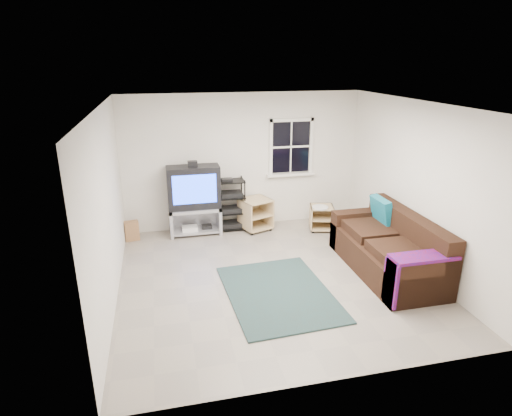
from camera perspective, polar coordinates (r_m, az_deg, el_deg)
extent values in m
plane|color=gray|center=(6.68, 2.30, -9.21)|extent=(4.60, 4.60, 0.00)
plane|color=white|center=(5.89, 2.64, 13.58)|extent=(4.60, 4.60, 0.00)
plane|color=white|center=(8.32, -1.72, 6.23)|extent=(4.60, 0.00, 4.60)
plane|color=white|center=(4.15, 10.89, -8.14)|extent=(4.60, 0.00, 4.60)
plane|color=white|center=(6.00, -19.23, -0.13)|extent=(0.00, 4.60, 4.60)
plane|color=white|center=(7.10, 20.69, 2.64)|extent=(0.00, 4.60, 4.60)
cube|color=black|center=(8.48, 4.65, 8.16)|extent=(0.80, 0.01, 1.02)
cube|color=silver|center=(8.38, 4.79, 11.62)|extent=(0.88, 0.06, 0.06)
cube|color=silver|center=(8.58, 4.62, 4.51)|extent=(0.98, 0.14, 0.05)
cube|color=silver|center=(8.35, 1.98, 8.03)|extent=(0.06, 0.06, 1.10)
cube|color=silver|center=(8.60, 7.33, 8.21)|extent=(0.06, 0.06, 1.10)
cube|color=silver|center=(8.47, 4.68, 8.14)|extent=(0.78, 0.04, 0.04)
cube|color=#A6A7AF|center=(8.16, -8.17, -0.08)|extent=(0.97, 0.48, 0.06)
cube|color=#A6A7AF|center=(8.22, -11.24, -1.87)|extent=(0.06, 0.48, 0.53)
cube|color=#A6A7AF|center=(8.28, -4.96, -1.39)|extent=(0.06, 0.48, 0.53)
cube|color=#A6A7AF|center=(8.31, -8.03, -2.91)|extent=(0.85, 0.44, 0.04)
cube|color=#A6A7AF|center=(8.45, -8.23, -1.10)|extent=(0.97, 0.04, 0.53)
cube|color=silver|center=(8.25, -8.82, -2.70)|extent=(0.29, 0.23, 0.08)
cube|color=black|center=(8.31, -6.58, -2.48)|extent=(0.19, 0.17, 0.06)
cube|color=black|center=(8.03, -8.31, 2.78)|extent=(0.97, 0.41, 0.79)
cube|color=blue|center=(7.82, -8.18, 2.47)|extent=(0.79, 0.01, 0.54)
cube|color=black|center=(7.91, -8.47, 5.87)|extent=(0.17, 0.13, 0.10)
cylinder|color=black|center=(8.10, -4.77, 0.01)|extent=(0.02, 0.02, 1.03)
cylinder|color=black|center=(8.18, -1.48, 0.26)|extent=(0.02, 0.02, 1.03)
cylinder|color=black|center=(8.42, -5.10, 0.75)|extent=(0.02, 0.02, 1.03)
cylinder|color=black|center=(8.49, -1.93, 0.98)|extent=(0.02, 0.02, 1.03)
cube|color=black|center=(8.46, -3.26, -2.49)|extent=(0.51, 0.37, 0.02)
cube|color=black|center=(8.44, -3.26, -2.17)|extent=(0.40, 0.30, 0.08)
cube|color=black|center=(8.34, -3.30, -0.51)|extent=(0.51, 0.37, 0.02)
cube|color=black|center=(8.33, -3.30, -0.17)|extent=(0.40, 0.30, 0.08)
cube|color=black|center=(8.24, -3.34, 1.53)|extent=(0.51, 0.37, 0.02)
cube|color=black|center=(8.23, -3.34, 1.87)|extent=(0.40, 0.30, 0.08)
cube|color=black|center=(8.15, -3.38, 3.61)|extent=(0.51, 0.37, 0.02)
cube|color=#D5B583|center=(8.23, -0.05, 1.10)|extent=(0.67, 0.67, 0.02)
cube|color=#D5B583|center=(8.42, -0.05, -2.44)|extent=(0.67, 0.67, 0.02)
cube|color=#D5B583|center=(8.19, -1.54, -1.02)|extent=(0.20, 0.50, 0.57)
cube|color=#D5B583|center=(8.45, 1.39, -0.37)|extent=(0.20, 0.50, 0.57)
cube|color=#D5B583|center=(8.52, -0.96, -0.20)|extent=(0.46, 0.18, 0.57)
cube|color=#D5B583|center=(8.33, -0.05, -0.84)|extent=(0.62, 0.64, 0.02)
cylinder|color=black|center=(8.16, -0.51, -3.44)|extent=(0.05, 0.05, 0.05)
cylinder|color=black|center=(8.70, 0.38, -1.95)|extent=(0.05, 0.05, 0.05)
cube|color=#D5B583|center=(8.36, 8.79, 0.15)|extent=(0.53, 0.53, 0.02)
cube|color=#D5B583|center=(8.50, 8.65, -2.51)|extent=(0.53, 0.53, 0.02)
cube|color=#D5B583|center=(8.40, 7.30, -1.18)|extent=(0.13, 0.43, 0.44)
cube|color=#D5B583|center=(8.45, 10.12, -1.20)|extent=(0.13, 0.43, 0.44)
cube|color=#D5B583|center=(8.62, 8.56, -0.70)|extent=(0.39, 0.12, 0.44)
cube|color=#D5B583|center=(8.43, 8.71, -1.30)|extent=(0.49, 0.50, 0.02)
cylinder|color=black|center=(8.33, 7.59, -3.15)|extent=(0.05, 0.05, 0.05)
cylinder|color=black|center=(8.69, 9.64, -2.29)|extent=(0.05, 0.05, 0.05)
cylinder|color=silver|center=(8.26, 8.56, 0.09)|extent=(0.31, 0.31, 0.02)
cube|color=black|center=(7.06, 16.89, -6.34)|extent=(0.98, 2.18, 0.46)
cube|color=black|center=(7.06, 19.80, -2.56)|extent=(0.26, 2.18, 0.47)
cube|color=black|center=(7.79, 13.56, -2.69)|extent=(0.98, 0.26, 0.68)
cube|color=black|center=(6.30, 21.24, -9.03)|extent=(0.98, 0.26, 0.68)
cube|color=black|center=(6.56, 18.31, -5.64)|extent=(0.65, 0.79, 0.14)
cube|color=black|center=(7.25, 14.85, -2.86)|extent=(0.65, 0.79, 0.14)
cube|color=teal|center=(7.43, 16.40, -0.35)|extent=(0.22, 0.52, 0.45)
cube|color=#0D1190|center=(6.13, 21.47, -6.09)|extent=(0.90, 0.33, 0.04)
cube|color=#0D1190|center=(6.05, 17.51, -9.53)|extent=(0.04, 0.33, 0.63)
cube|color=black|center=(6.25, 3.04, -11.24)|extent=(1.53, 2.04, 0.02)
cube|color=olive|center=(8.22, -16.23, -2.93)|extent=(0.28, 0.20, 0.36)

